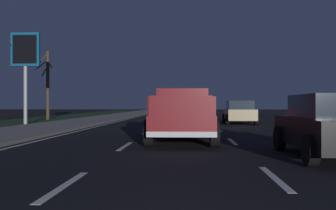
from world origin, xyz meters
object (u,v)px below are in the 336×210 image
at_px(sedan_tan, 239,112).
at_px(bare_tree_far, 48,84).
at_px(gas_price_sign, 25,56).
at_px(pickup_truck, 182,115).
at_px(sedan_red, 184,111).
at_px(sedan_black, 331,126).
at_px(sedan_blue, 187,109).

distance_m(sedan_tan, bare_tree_far, 16.90).
bearing_deg(gas_price_sign, bare_tree_far, 9.80).
bearing_deg(pickup_truck, bare_tree_far, 32.14).
xyz_separation_m(pickup_truck, sedan_tan, (12.31, -3.59, -0.13)).
bearing_deg(sedan_red, sedan_black, -170.11).
relative_size(sedan_red, gas_price_sign, 0.73).
bearing_deg(bare_tree_far, sedan_black, -146.26).
height_order(sedan_black, sedan_blue, same).
xyz_separation_m(sedan_black, sedan_blue, (33.66, 3.66, 0.00)).
bearing_deg(sedan_blue, gas_price_sign, 149.80).
distance_m(sedan_black, bare_tree_far, 28.02).
relative_size(sedan_tan, sedan_red, 1.01).
bearing_deg(sedan_tan, sedan_red, 35.03).
height_order(sedan_blue, gas_price_sign, gas_price_sign).
relative_size(pickup_truck, sedan_tan, 1.23).
distance_m(sedan_blue, bare_tree_far, 15.96).
relative_size(pickup_truck, gas_price_sign, 0.90).
relative_size(sedan_blue, bare_tree_far, 0.76).
distance_m(pickup_truck, sedan_black, 5.74).
bearing_deg(sedan_tan, pickup_truck, 163.73).
height_order(sedan_black, bare_tree_far, bare_tree_far).
xyz_separation_m(sedan_red, gas_price_sign, (-6.51, 10.34, 3.68)).
height_order(sedan_tan, sedan_black, same).
relative_size(sedan_black, bare_tree_far, 0.76).
height_order(pickup_truck, bare_tree_far, bare_tree_far).
bearing_deg(gas_price_sign, pickup_truck, -136.75).
bearing_deg(sedan_black, sedan_blue, 6.20).
relative_size(gas_price_sign, bare_tree_far, 1.03).
distance_m(sedan_red, gas_price_sign, 12.76).
relative_size(sedan_black, sedan_red, 1.00).
xyz_separation_m(sedan_tan, sedan_black, (-16.71, -0.09, 0.00)).
bearing_deg(pickup_truck, sedan_tan, -16.27).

